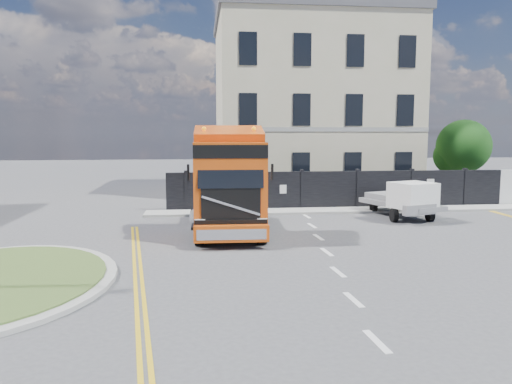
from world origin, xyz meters
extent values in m
plane|color=#424244|center=(0.00, 0.00, 0.00)|extent=(120.00, 120.00, 0.00)
cube|color=black|center=(6.00, 9.00, 1.00)|extent=(18.00, 0.25, 2.00)
cube|color=silver|center=(14.50, 9.00, 1.00)|extent=(2.60, 0.12, 2.00)
cube|color=beige|center=(6.00, 16.50, 5.50)|extent=(12.00, 10.00, 11.00)
cube|color=#515156|center=(6.00, 16.50, 11.25)|extent=(12.30, 10.30, 0.50)
cube|color=beige|center=(3.00, 16.50, 12.00)|extent=(0.80, 0.80, 1.60)
cube|color=beige|center=(9.00, 16.50, 12.00)|extent=(0.80, 0.80, 1.60)
cylinder|color=#382619|center=(14.50, 12.00, 1.20)|extent=(0.24, 0.24, 2.40)
sphere|color=black|center=(14.50, 12.00, 3.20)|extent=(3.20, 3.20, 3.20)
sphere|color=black|center=(14.00, 12.40, 2.60)|extent=(2.20, 2.20, 2.20)
cube|color=gray|center=(6.00, 8.10, 0.06)|extent=(20.00, 1.60, 0.12)
cube|color=black|center=(-0.13, 3.77, 0.78)|extent=(2.71, 6.58, 0.47)
cube|color=#C5470D|center=(-0.18, 1.96, 2.22)|extent=(2.66, 2.76, 2.89)
cube|color=#C5470D|center=(-0.15, 3.05, 3.41)|extent=(2.61, 1.00, 1.45)
cube|color=black|center=(-0.21, 0.64, 2.64)|extent=(2.27, 0.13, 1.09)
cube|color=#C5470D|center=(-0.22, 0.31, 0.57)|extent=(2.59, 0.43, 0.57)
cylinder|color=black|center=(-1.31, 1.17, 0.54)|extent=(0.36, 1.08, 1.07)
cylinder|color=gray|center=(-1.31, 1.17, 0.54)|extent=(0.39, 0.60, 0.59)
cylinder|color=black|center=(0.92, 1.11, 0.54)|extent=(0.36, 1.08, 1.07)
cylinder|color=gray|center=(0.92, 1.11, 0.54)|extent=(0.39, 0.60, 0.59)
cylinder|color=black|center=(-1.21, 4.83, 0.54)|extent=(0.36, 1.08, 1.07)
cylinder|color=gray|center=(-1.21, 4.83, 0.54)|extent=(0.39, 0.60, 0.59)
cylinder|color=black|center=(1.02, 4.77, 0.54)|extent=(0.36, 1.08, 1.07)
cylinder|color=gray|center=(1.02, 4.77, 0.54)|extent=(0.39, 0.60, 0.59)
cylinder|color=black|center=(-1.18, 6.07, 0.54)|extent=(0.36, 1.08, 1.07)
cylinder|color=gray|center=(-1.18, 6.07, 0.54)|extent=(0.39, 0.60, 0.59)
cylinder|color=black|center=(1.05, 6.01, 0.54)|extent=(0.36, 1.08, 1.07)
cylinder|color=gray|center=(1.05, 6.01, 0.54)|extent=(0.39, 0.60, 0.59)
cube|color=slate|center=(8.24, 6.19, 0.62)|extent=(2.98, 4.60, 0.22)
cube|color=silver|center=(8.24, 4.85, 1.20)|extent=(2.12, 2.07, 1.16)
cylinder|color=black|center=(7.40, 4.85, 0.31)|extent=(0.22, 0.62, 0.62)
cylinder|color=black|center=(9.09, 4.85, 0.31)|extent=(0.22, 0.62, 0.62)
cylinder|color=black|center=(7.40, 7.52, 0.31)|extent=(0.22, 0.62, 0.62)
cylinder|color=black|center=(9.09, 7.52, 0.31)|extent=(0.22, 0.62, 0.62)
camera|label=1|loc=(-1.26, -16.48, 4.00)|focal=35.00mm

